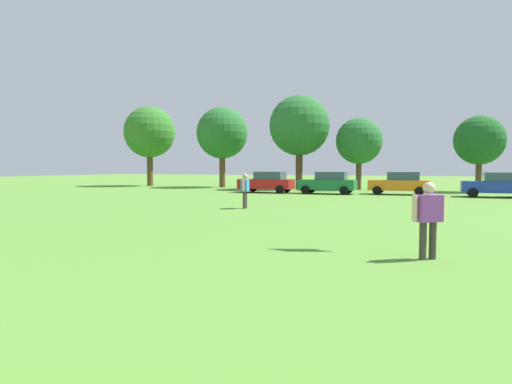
% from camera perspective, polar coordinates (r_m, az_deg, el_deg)
% --- Properties ---
extents(ground_plane, '(160.00, 160.00, 0.00)m').
position_cam_1_polar(ground_plane, '(30.73, 8.31, -0.64)').
color(ground_plane, '#568C33').
extents(adult_bystander, '(0.67, 0.58, 1.71)m').
position_cam_1_polar(adult_bystander, '(10.51, 21.14, -2.59)').
color(adult_bystander, '#3F3833').
rests_on(adult_bystander, ground).
extents(bystander_near_trees, '(0.40, 0.81, 1.72)m').
position_cam_1_polar(bystander_near_trees, '(21.96, -1.42, 0.55)').
color(bystander_near_trees, '#3F3833').
rests_on(bystander_near_trees, ground).
extents(parked_car_red_0, '(4.30, 2.02, 1.68)m').
position_cam_1_polar(parked_car_red_0, '(35.65, 1.41, 1.29)').
color(parked_car_red_0, red).
rests_on(parked_car_red_0, ground).
extents(parked_car_green_1, '(4.30, 2.02, 1.68)m').
position_cam_1_polar(parked_car_green_1, '(34.48, 9.20, 1.19)').
color(parked_car_green_1, '#196B38').
rests_on(parked_car_green_1, ground).
extents(parked_car_orange_2, '(4.30, 2.02, 1.68)m').
position_cam_1_polar(parked_car_orange_2, '(34.77, 17.90, 1.09)').
color(parked_car_orange_2, orange).
rests_on(parked_car_orange_2, ground).
extents(parked_car_blue_3, '(4.30, 2.02, 1.68)m').
position_cam_1_polar(parked_car_blue_3, '(34.16, 28.47, 0.83)').
color(parked_car_blue_3, '#1E38AD').
rests_on(parked_car_blue_3, ground).
extents(tree_far_left, '(5.51, 5.51, 8.59)m').
position_cam_1_polar(tree_far_left, '(50.12, -13.43, 7.41)').
color(tree_far_left, brown).
rests_on(tree_far_left, ground).
extents(tree_left, '(5.20, 5.20, 8.10)m').
position_cam_1_polar(tree_left, '(45.70, -4.34, 7.49)').
color(tree_left, brown).
rests_on(tree_left, ground).
extents(tree_center, '(5.53, 5.53, 8.62)m').
position_cam_1_polar(tree_center, '(41.54, 5.55, 8.40)').
color(tree_center, brown).
rests_on(tree_center, ground).
extents(tree_right, '(4.15, 4.15, 6.46)m').
position_cam_1_polar(tree_right, '(41.41, 13.03, 6.33)').
color(tree_right, brown).
rests_on(tree_right, ground).
extents(tree_far_right, '(4.00, 4.00, 6.23)m').
position_cam_1_polar(tree_far_right, '(40.82, 26.62, 5.90)').
color(tree_far_right, brown).
rests_on(tree_far_right, ground).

